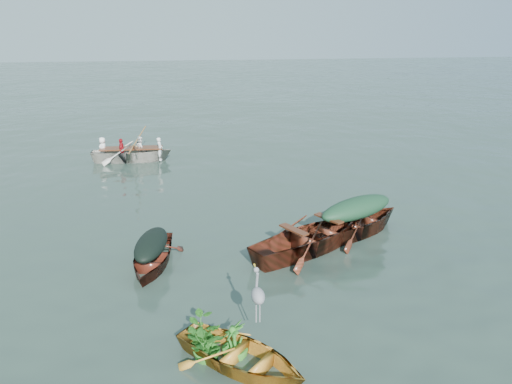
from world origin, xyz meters
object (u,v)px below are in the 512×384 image
(heron, at_px, (258,303))
(rowed_boat, at_px, (132,161))
(green_tarp_boat, at_px, (355,235))
(yellow_dinghy, at_px, (241,367))
(open_wooden_boat, at_px, (311,251))
(dark_covered_boat, at_px, (153,265))

(heron, bearing_deg, rowed_boat, 56.42)
(green_tarp_boat, height_order, heron, heron)
(yellow_dinghy, bearing_deg, open_wooden_boat, 14.22)
(dark_covered_boat, bearing_deg, rowed_boat, 107.31)
(yellow_dinghy, xyz_separation_m, dark_covered_boat, (-1.43, 3.77, 0.00))
(rowed_boat, height_order, heron, heron)
(dark_covered_boat, bearing_deg, yellow_dinghy, -57.97)
(yellow_dinghy, height_order, rowed_boat, rowed_boat)
(open_wooden_boat, bearing_deg, rowed_boat, -1.33)
(green_tarp_boat, xyz_separation_m, heron, (-3.25, -4.17, 0.83))
(green_tarp_boat, relative_size, heron, 4.64)
(dark_covered_boat, relative_size, open_wooden_boat, 0.67)
(dark_covered_boat, distance_m, rowed_boat, 9.28)
(green_tarp_boat, xyz_separation_m, rowed_boat, (-6.00, 8.39, 0.00))
(open_wooden_boat, bearing_deg, green_tarp_boat, -90.82)
(open_wooden_boat, distance_m, rowed_boat, 10.22)
(heron, bearing_deg, open_wooden_boat, 15.48)
(open_wooden_boat, distance_m, heron, 4.03)
(green_tarp_boat, distance_m, heron, 5.35)
(heron, bearing_deg, yellow_dinghy, -174.81)
(dark_covered_boat, height_order, green_tarp_boat, green_tarp_boat)
(yellow_dinghy, relative_size, open_wooden_boat, 0.61)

